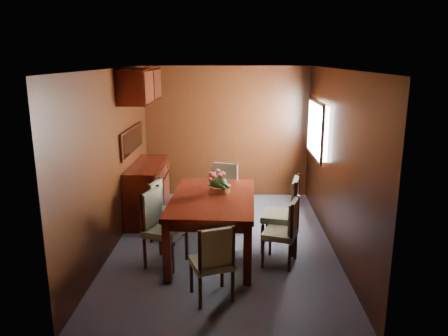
{
  "coord_description": "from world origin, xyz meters",
  "views": [
    {
      "loc": [
        0.15,
        -5.71,
        2.54
      ],
      "look_at": [
        0.0,
        0.17,
        1.05
      ],
      "focal_mm": 35.0,
      "sensor_mm": 36.0,
      "label": 1
    }
  ],
  "objects_px": {
    "chair_head": "(213,259)",
    "chair_left_near": "(160,223)",
    "chair_right_near": "(285,228)",
    "flower_centerpiece": "(219,182)",
    "dining_table": "(213,205)",
    "sideboard": "(148,191)"
  },
  "relations": [
    {
      "from": "dining_table",
      "to": "chair_head",
      "type": "xyz_separation_m",
      "value": [
        0.06,
        -1.15,
        -0.2
      ]
    },
    {
      "from": "chair_head",
      "to": "flower_centerpiece",
      "type": "xyz_separation_m",
      "value": [
        0.02,
        1.35,
        0.46
      ]
    },
    {
      "from": "chair_right_near",
      "to": "chair_head",
      "type": "relative_size",
      "value": 0.99
    },
    {
      "from": "sideboard",
      "to": "dining_table",
      "type": "xyz_separation_m",
      "value": [
        1.12,
        -1.34,
        0.23
      ]
    },
    {
      "from": "chair_head",
      "to": "chair_left_near",
      "type": "bearing_deg",
      "value": 108.28
    },
    {
      "from": "chair_left_near",
      "to": "chair_right_near",
      "type": "bearing_deg",
      "value": 109.51
    },
    {
      "from": "chair_left_near",
      "to": "sideboard",
      "type": "bearing_deg",
      "value": -144.95
    },
    {
      "from": "dining_table",
      "to": "flower_centerpiece",
      "type": "bearing_deg",
      "value": 71.11
    },
    {
      "from": "flower_centerpiece",
      "to": "chair_left_near",
      "type": "bearing_deg",
      "value": -146.17
    },
    {
      "from": "chair_left_near",
      "to": "flower_centerpiece",
      "type": "height_order",
      "value": "flower_centerpiece"
    },
    {
      "from": "chair_right_near",
      "to": "sideboard",
      "type": "bearing_deg",
      "value": 70.57
    },
    {
      "from": "sideboard",
      "to": "chair_right_near",
      "type": "xyz_separation_m",
      "value": [
        2.04,
        -1.62,
        0.03
      ]
    },
    {
      "from": "dining_table",
      "to": "chair_left_near",
      "type": "relative_size",
      "value": 1.79
    },
    {
      "from": "chair_left_near",
      "to": "chair_right_near",
      "type": "distance_m",
      "value": 1.57
    },
    {
      "from": "sideboard",
      "to": "chair_right_near",
      "type": "height_order",
      "value": "sideboard"
    },
    {
      "from": "chair_right_near",
      "to": "flower_centerpiece",
      "type": "distance_m",
      "value": 1.07
    },
    {
      "from": "chair_right_near",
      "to": "flower_centerpiece",
      "type": "height_order",
      "value": "flower_centerpiece"
    },
    {
      "from": "dining_table",
      "to": "chair_right_near",
      "type": "bearing_deg",
      "value": -14.57
    },
    {
      "from": "flower_centerpiece",
      "to": "sideboard",
      "type": "bearing_deg",
      "value": 136.18
    },
    {
      "from": "dining_table",
      "to": "flower_centerpiece",
      "type": "xyz_separation_m",
      "value": [
        0.08,
        0.2,
        0.26
      ]
    },
    {
      "from": "chair_right_near",
      "to": "chair_head",
      "type": "height_order",
      "value": "chair_head"
    },
    {
      "from": "sideboard",
      "to": "dining_table",
      "type": "distance_m",
      "value": 1.77
    }
  ]
}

